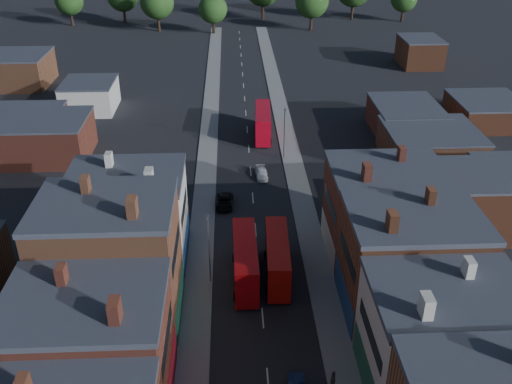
{
  "coord_description": "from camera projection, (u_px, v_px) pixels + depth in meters",
  "views": [
    {
      "loc": [
        -2.58,
        -18.68,
        37.24
      ],
      "look_at": [
        0.0,
        38.57,
        6.03
      ],
      "focal_mm": 40.0,
      "sensor_mm": 36.0,
      "label": 1
    }
  ],
  "objects": [
    {
      "name": "pavement_east",
      "position": [
        299.0,
        189.0,
        78.39
      ],
      "size": [
        3.0,
        200.0,
        0.12
      ],
      "primitive_type": "cube",
      "color": "gray",
      "rests_on": "ground"
    },
    {
      "name": "bus_1",
      "position": [
        277.0,
        258.0,
        60.18
      ],
      "size": [
        2.86,
        10.26,
        4.4
      ],
      "rotation": [
        0.0,
        0.0,
        -0.04
      ],
      "color": "#BA100A",
      "rests_on": "ground"
    },
    {
      "name": "lamp_post_3",
      "position": [
        284.0,
        130.0,
        84.9
      ],
      "size": [
        0.25,
        0.7,
        8.12
      ],
      "color": "slate",
      "rests_on": "ground"
    },
    {
      "name": "lamp_post_2",
      "position": [
        209.0,
        245.0,
        58.16
      ],
      "size": [
        0.25,
        0.7,
        8.12
      ],
      "color": "slate",
      "rests_on": "ground"
    },
    {
      "name": "bus_2",
      "position": [
        263.0,
        122.0,
        93.73
      ],
      "size": [
        3.09,
        10.82,
        4.63
      ],
      "rotation": [
        0.0,
        0.0,
        -0.05
      ],
      "color": "#B50718",
      "rests_on": "ground"
    },
    {
      "name": "car_3",
      "position": [
        262.0,
        174.0,
        81.52
      ],
      "size": [
        1.8,
        4.0,
        1.14
      ],
      "primitive_type": "imported",
      "rotation": [
        0.0,
        0.0,
        0.05
      ],
      "color": "silver",
      "rests_on": "ground"
    },
    {
      "name": "car_2",
      "position": [
        224.0,
        202.0,
        74.25
      ],
      "size": [
        2.3,
        4.7,
        1.29
      ],
      "primitive_type": "imported",
      "rotation": [
        0.0,
        0.0,
        -0.04
      ],
      "color": "black",
      "rests_on": "ground"
    },
    {
      "name": "pavement_west",
      "position": [
        205.0,
        191.0,
        77.88
      ],
      "size": [
        3.0,
        200.0,
        0.12
      ],
      "primitive_type": "cube",
      "color": "gray",
      "rests_on": "ground"
    },
    {
      "name": "bus_0",
      "position": [
        245.0,
        261.0,
        59.52
      ],
      "size": [
        2.75,
        10.56,
        4.55
      ],
      "rotation": [
        0.0,
        0.0,
        0.01
      ],
      "color": "#B90A0D",
      "rests_on": "ground"
    },
    {
      "name": "ped_3",
      "position": [
        333.0,
        380.0,
        47.0
      ],
      "size": [
        0.66,
        1.2,
        1.94
      ],
      "primitive_type": "imported",
      "rotation": [
        0.0,
        0.0,
        1.44
      ],
      "color": "#544F48",
      "rests_on": "pavement_east"
    }
  ]
}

